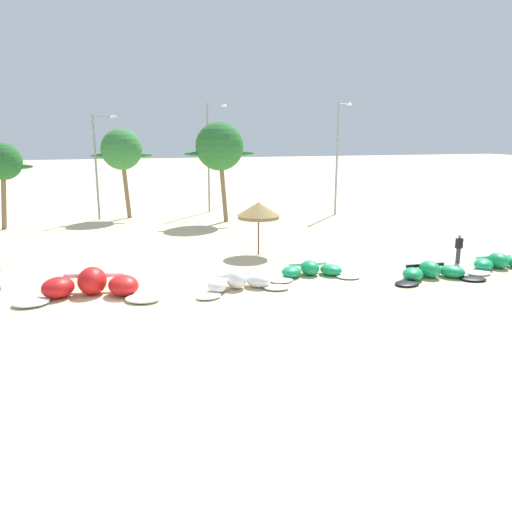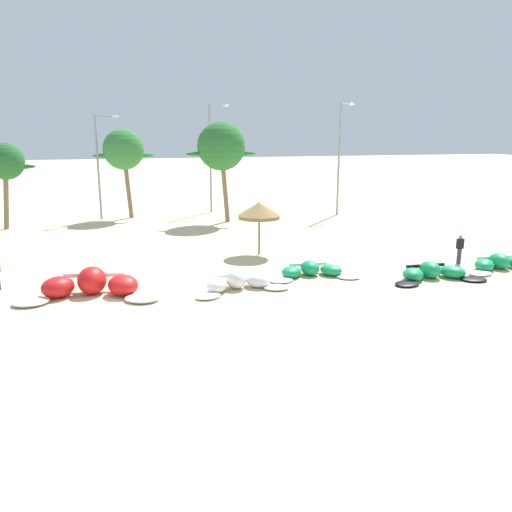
% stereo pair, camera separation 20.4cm
% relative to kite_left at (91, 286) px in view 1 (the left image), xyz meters
% --- Properties ---
extents(ground_plane, '(260.00, 260.00, 0.00)m').
position_rel_kite_left_xyz_m(ground_plane, '(2.00, -0.72, -0.48)').
color(ground_plane, beige).
extents(kite_left, '(6.39, 3.51, 1.24)m').
position_rel_kite_left_xyz_m(kite_left, '(0.00, 0.00, 0.00)').
color(kite_left, white).
rests_on(kite_left, ground).
extents(kite_left_of_center, '(4.72, 2.44, 0.88)m').
position_rel_kite_left_xyz_m(kite_left_of_center, '(6.51, -0.90, -0.14)').
color(kite_left_of_center, white).
rests_on(kite_left_of_center, ground).
extents(kite_center, '(4.85, 2.46, 0.74)m').
position_rel_kite_left_xyz_m(kite_center, '(10.68, 0.29, -0.19)').
color(kite_center, white).
rests_on(kite_center, ground).
extents(kite_right_of_center, '(5.12, 2.50, 0.82)m').
position_rel_kite_left_xyz_m(kite_right_of_center, '(16.28, -1.91, -0.16)').
color(kite_right_of_center, black).
rests_on(kite_right_of_center, ground).
extents(kite_right, '(5.05, 2.57, 0.82)m').
position_rel_kite_left_xyz_m(kite_right, '(20.93, -1.38, -0.16)').
color(kite_right, white).
rests_on(kite_right, ground).
extents(beach_umbrella_middle, '(2.56, 2.56, 3.16)m').
position_rel_kite_left_xyz_m(beach_umbrella_middle, '(9.52, 5.64, 2.19)').
color(beach_umbrella_middle, brown).
rests_on(beach_umbrella_middle, ground).
extents(person_by_umbrellas, '(0.36, 0.24, 1.62)m').
position_rel_kite_left_xyz_m(person_by_umbrellas, '(19.57, 0.40, 0.34)').
color(person_by_umbrellas, '#383842').
rests_on(person_by_umbrellas, ground).
extents(palm_left, '(4.07, 2.72, 6.42)m').
position_rel_kite_left_xyz_m(palm_left, '(-5.97, 19.20, 4.49)').
color(palm_left, '#7F6647').
rests_on(palm_left, ground).
extents(palm_left_of_gap, '(5.08, 3.39, 7.46)m').
position_rel_kite_left_xyz_m(palm_left_of_gap, '(2.67, 22.08, 5.22)').
color(palm_left_of_gap, '#7F6647').
rests_on(palm_left_of_gap, ground).
extents(palm_center_left, '(5.73, 3.82, 7.97)m').
position_rel_kite_left_xyz_m(palm_center_left, '(10.03, 17.76, 5.53)').
color(palm_center_left, '#7F6647').
rests_on(palm_center_left, ground).
extents(lamppost_west_center, '(2.00, 0.24, 8.55)m').
position_rel_kite_left_xyz_m(lamppost_west_center, '(0.72, 21.98, 4.35)').
color(lamppost_west_center, gray).
rests_on(lamppost_west_center, ground).
extents(lamppost_east_center, '(1.89, 0.24, 9.61)m').
position_rel_kite_left_xyz_m(lamppost_east_center, '(10.42, 23.34, 4.88)').
color(lamppost_east_center, gray).
rests_on(lamppost_east_center, ground).
extents(lamppost_east, '(1.39, 0.24, 9.64)m').
position_rel_kite_left_xyz_m(lamppost_east, '(20.76, 18.59, 4.84)').
color(lamppost_east, gray).
rests_on(lamppost_east, ground).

